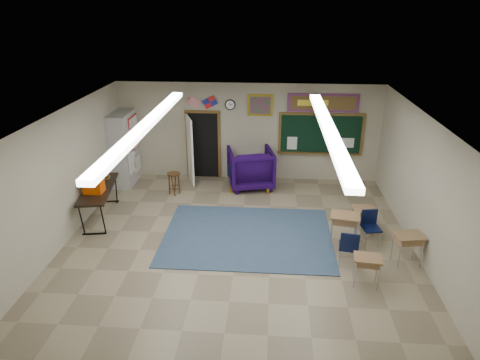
# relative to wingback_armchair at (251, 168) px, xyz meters

# --- Properties ---
(floor) EXTENTS (9.00, 9.00, 0.00)m
(floor) POSITION_rel_wingback_armchair_xyz_m (-0.11, -3.81, -0.59)
(floor) COLOR gray
(floor) RESTS_ON ground
(back_wall) EXTENTS (8.00, 0.04, 3.00)m
(back_wall) POSITION_rel_wingback_armchair_xyz_m (-0.11, 0.69, 0.91)
(back_wall) COLOR #A9A389
(back_wall) RESTS_ON floor
(front_wall) EXTENTS (8.00, 0.04, 3.00)m
(front_wall) POSITION_rel_wingback_armchair_xyz_m (-0.11, -8.31, 0.91)
(front_wall) COLOR #A9A389
(front_wall) RESTS_ON floor
(left_wall) EXTENTS (0.04, 9.00, 3.00)m
(left_wall) POSITION_rel_wingback_armchair_xyz_m (-4.11, -3.81, 0.91)
(left_wall) COLOR #A9A389
(left_wall) RESTS_ON floor
(right_wall) EXTENTS (0.04, 9.00, 3.00)m
(right_wall) POSITION_rel_wingback_armchair_xyz_m (3.89, -3.81, 0.91)
(right_wall) COLOR #A9A389
(right_wall) RESTS_ON floor
(ceiling) EXTENTS (8.00, 9.00, 0.04)m
(ceiling) POSITION_rel_wingback_armchair_xyz_m (-0.11, -3.81, 2.41)
(ceiling) COLOR white
(ceiling) RESTS_ON back_wall
(area_rug) EXTENTS (4.00, 3.00, 0.02)m
(area_rug) POSITION_rel_wingback_armchair_xyz_m (0.09, -3.01, -0.58)
(area_rug) COLOR #31445D
(area_rug) RESTS_ON floor
(fluorescent_strips) EXTENTS (3.86, 6.00, 0.10)m
(fluorescent_strips) POSITION_rel_wingback_armchair_xyz_m (-0.11, -3.81, 2.35)
(fluorescent_strips) COLOR white
(fluorescent_strips) RESTS_ON ceiling
(doorway) EXTENTS (1.10, 0.89, 2.16)m
(doorway) POSITION_rel_wingback_armchair_xyz_m (-1.62, 0.54, 0.46)
(doorway) COLOR black
(doorway) RESTS_ON back_wall
(chalkboard) EXTENTS (2.55, 0.14, 1.30)m
(chalkboard) POSITION_rel_wingback_armchair_xyz_m (2.09, 0.65, 0.87)
(chalkboard) COLOR brown
(chalkboard) RESTS_ON back_wall
(bulletin_board) EXTENTS (2.10, 0.05, 0.55)m
(bulletin_board) POSITION_rel_wingback_armchair_xyz_m (2.09, 0.66, 1.86)
(bulletin_board) COLOR red
(bulletin_board) RESTS_ON back_wall
(framed_art_print) EXTENTS (0.75, 0.05, 0.65)m
(framed_art_print) POSITION_rel_wingback_armchair_xyz_m (0.24, 0.66, 1.76)
(framed_art_print) COLOR olive
(framed_art_print) RESTS_ON back_wall
(wall_clock) EXTENTS (0.32, 0.05, 0.32)m
(wall_clock) POSITION_rel_wingback_armchair_xyz_m (-0.66, 0.66, 1.76)
(wall_clock) COLOR black
(wall_clock) RESTS_ON back_wall
(wall_flags) EXTENTS (1.16, 0.06, 0.70)m
(wall_flags) POSITION_rel_wingback_armchair_xyz_m (-1.51, 0.63, 1.89)
(wall_flags) COLOR red
(wall_flags) RESTS_ON back_wall
(storage_cabinet) EXTENTS (0.59, 1.25, 2.20)m
(storage_cabinet) POSITION_rel_wingback_armchair_xyz_m (-3.83, 0.04, 0.50)
(storage_cabinet) COLOR #A2A29D
(storage_cabinet) RESTS_ON floor
(wingback_armchair) EXTENTS (1.53, 1.56, 1.19)m
(wingback_armchair) POSITION_rel_wingback_armchair_xyz_m (0.00, 0.00, 0.00)
(wingback_armchair) COLOR #180535
(wingback_armchair) RESTS_ON floor
(student_chair_reading) EXTENTS (0.37, 0.37, 0.72)m
(student_chair_reading) POSITION_rel_wingback_armchair_xyz_m (-0.50, 0.02, -0.24)
(student_chair_reading) COLOR black
(student_chair_reading) RESTS_ON floor
(student_chair_desk_a) EXTENTS (0.48, 0.48, 0.85)m
(student_chair_desk_a) POSITION_rel_wingback_armchair_xyz_m (2.28, -4.04, -0.17)
(student_chair_desk_a) COLOR black
(student_chair_desk_a) RESTS_ON floor
(student_chair_desk_b) EXTENTS (0.48, 0.48, 0.83)m
(student_chair_desk_b) POSITION_rel_wingback_armchair_xyz_m (2.92, -3.20, -0.18)
(student_chair_desk_b) COLOR black
(student_chair_desk_b) RESTS_ON floor
(student_desk_front_left) EXTENTS (0.72, 0.59, 0.78)m
(student_desk_front_left) POSITION_rel_wingback_armchair_xyz_m (2.31, -3.24, -0.16)
(student_desk_front_left) COLOR olive
(student_desk_front_left) RESTS_ON floor
(student_desk_front_right) EXTENTS (0.57, 0.45, 0.64)m
(student_desk_front_right) POSITION_rel_wingback_armchair_xyz_m (2.86, -2.60, -0.23)
(student_desk_front_right) COLOR olive
(student_desk_front_right) RESTS_ON floor
(student_desk_back_left) EXTENTS (0.58, 0.46, 0.64)m
(student_desk_back_left) POSITION_rel_wingback_armchair_xyz_m (2.53, -4.73, -0.24)
(student_desk_back_left) COLOR olive
(student_desk_back_left) RESTS_ON floor
(student_desk_back_right) EXTENTS (0.66, 0.54, 0.71)m
(student_desk_back_right) POSITION_rel_wingback_armchair_xyz_m (3.54, -3.92, -0.20)
(student_desk_back_right) COLOR olive
(student_desk_back_right) RESTS_ON floor
(folding_table) EXTENTS (1.01, 2.13, 1.16)m
(folding_table) POSITION_rel_wingback_armchair_xyz_m (-3.76, -2.33, -0.13)
(folding_table) COLOR black
(folding_table) RESTS_ON floor
(wooden_stool) EXTENTS (0.37, 0.37, 0.66)m
(wooden_stool) POSITION_rel_wingback_armchair_xyz_m (-2.18, -0.74, -0.26)
(wooden_stool) COLOR #4C3017
(wooden_stool) RESTS_ON floor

